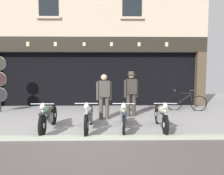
{
  "coord_description": "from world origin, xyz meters",
  "views": [
    {
      "loc": [
        0.44,
        -5.59,
        1.86
      ],
      "look_at": [
        0.62,
        2.7,
        1.12
      ],
      "focal_mm": 35.89,
      "sensor_mm": 36.0,
      "label": 1
    }
  ],
  "objects_px": {
    "shopkeeper_center": "(131,91)",
    "advert_board_near": "(130,68)",
    "motorcycle_center_right": "(161,116)",
    "motorcycle_left": "(48,117)",
    "motorcycle_center": "(123,116)",
    "salesman_left": "(104,95)",
    "motorcycle_center_left": "(89,116)",
    "leaning_bicycle": "(187,102)"
  },
  "relations": [
    {
      "from": "shopkeeper_center",
      "to": "advert_board_near",
      "type": "distance_m",
      "value": 2.72
    },
    {
      "from": "motorcycle_center_right",
      "to": "shopkeeper_center",
      "type": "distance_m",
      "value": 2.03
    },
    {
      "from": "motorcycle_center_right",
      "to": "advert_board_near",
      "type": "height_order",
      "value": "advert_board_near"
    },
    {
      "from": "motorcycle_left",
      "to": "advert_board_near",
      "type": "distance_m",
      "value": 5.45
    },
    {
      "from": "motorcycle_center",
      "to": "salesman_left",
      "type": "height_order",
      "value": "salesman_left"
    },
    {
      "from": "motorcycle_center_left",
      "to": "shopkeeper_center",
      "type": "xyz_separation_m",
      "value": [
        1.47,
        1.87,
        0.53
      ]
    },
    {
      "from": "salesman_left",
      "to": "shopkeeper_center",
      "type": "height_order",
      "value": "shopkeeper_center"
    },
    {
      "from": "advert_board_near",
      "to": "salesman_left",
      "type": "bearing_deg",
      "value": -111.9
    },
    {
      "from": "salesman_left",
      "to": "advert_board_near",
      "type": "height_order",
      "value": "advert_board_near"
    },
    {
      "from": "shopkeeper_center",
      "to": "leaning_bicycle",
      "type": "relative_size",
      "value": 1.02
    },
    {
      "from": "motorcycle_center",
      "to": "motorcycle_left",
      "type": "bearing_deg",
      "value": 4.17
    },
    {
      "from": "motorcycle_left",
      "to": "leaning_bicycle",
      "type": "height_order",
      "value": "same"
    },
    {
      "from": "motorcycle_left",
      "to": "motorcycle_center",
      "type": "distance_m",
      "value": 2.23
    },
    {
      "from": "motorcycle_left",
      "to": "motorcycle_center_left",
      "type": "relative_size",
      "value": 0.92
    },
    {
      "from": "salesman_left",
      "to": "shopkeeper_center",
      "type": "bearing_deg",
      "value": -167.82
    },
    {
      "from": "motorcycle_center_left",
      "to": "motorcycle_center",
      "type": "height_order",
      "value": "motorcycle_center_left"
    },
    {
      "from": "salesman_left",
      "to": "advert_board_near",
      "type": "distance_m",
      "value": 3.38
    },
    {
      "from": "advert_board_near",
      "to": "motorcycle_center",
      "type": "bearing_deg",
      "value": -98.0
    },
    {
      "from": "leaning_bicycle",
      "to": "motorcycle_center_right",
      "type": "bearing_deg",
      "value": 158.28
    },
    {
      "from": "motorcycle_center",
      "to": "leaning_bicycle",
      "type": "height_order",
      "value": "leaning_bicycle"
    },
    {
      "from": "salesman_left",
      "to": "shopkeeper_center",
      "type": "relative_size",
      "value": 0.94
    },
    {
      "from": "motorcycle_center_left",
      "to": "motorcycle_center_right",
      "type": "height_order",
      "value": "motorcycle_center_left"
    },
    {
      "from": "salesman_left",
      "to": "leaning_bicycle",
      "type": "distance_m",
      "value": 3.93
    },
    {
      "from": "motorcycle_center_left",
      "to": "salesman_left",
      "type": "distance_m",
      "value": 1.56
    },
    {
      "from": "motorcycle_left",
      "to": "motorcycle_center",
      "type": "relative_size",
      "value": 0.96
    },
    {
      "from": "salesman_left",
      "to": "motorcycle_left",
      "type": "bearing_deg",
      "value": 29.25
    },
    {
      "from": "motorcycle_left",
      "to": "shopkeeper_center",
      "type": "height_order",
      "value": "shopkeeper_center"
    },
    {
      "from": "motorcycle_left",
      "to": "motorcycle_center_left",
      "type": "height_order",
      "value": "motorcycle_center_left"
    },
    {
      "from": "motorcycle_left",
      "to": "shopkeeper_center",
      "type": "relative_size",
      "value": 1.13
    },
    {
      "from": "advert_board_near",
      "to": "motorcycle_left",
      "type": "bearing_deg",
      "value": -122.81
    },
    {
      "from": "motorcycle_center_left",
      "to": "advert_board_near",
      "type": "height_order",
      "value": "advert_board_near"
    },
    {
      "from": "shopkeeper_center",
      "to": "motorcycle_center_left",
      "type": "bearing_deg",
      "value": 39.9
    },
    {
      "from": "motorcycle_center",
      "to": "advert_board_near",
      "type": "xyz_separation_m",
      "value": [
        0.62,
        4.38,
        1.42
      ]
    },
    {
      "from": "motorcycle_left",
      "to": "motorcycle_center_right",
      "type": "relative_size",
      "value": 0.96
    },
    {
      "from": "salesman_left",
      "to": "leaning_bicycle",
      "type": "height_order",
      "value": "salesman_left"
    },
    {
      "from": "salesman_left",
      "to": "leaning_bicycle",
      "type": "xyz_separation_m",
      "value": [
        3.57,
        1.56,
        -0.54
      ]
    },
    {
      "from": "motorcycle_center",
      "to": "advert_board_near",
      "type": "relative_size",
      "value": 2.03
    },
    {
      "from": "motorcycle_center",
      "to": "advert_board_near",
      "type": "bearing_deg",
      "value": -94.81
    },
    {
      "from": "motorcycle_center",
      "to": "leaning_bicycle",
      "type": "relative_size",
      "value": 1.2
    },
    {
      "from": "motorcycle_center",
      "to": "salesman_left",
      "type": "relative_size",
      "value": 1.24
    },
    {
      "from": "advert_board_near",
      "to": "leaning_bicycle",
      "type": "bearing_deg",
      "value": -31.63
    },
    {
      "from": "motorcycle_center_left",
      "to": "leaning_bicycle",
      "type": "distance_m",
      "value": 5.0
    }
  ]
}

